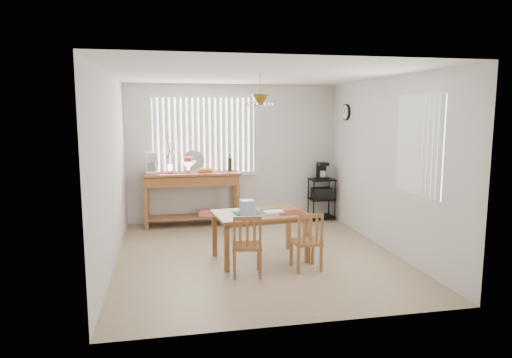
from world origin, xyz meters
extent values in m
cube|color=tan|center=(0.00, 0.00, -0.01)|extent=(4.00, 4.50, 0.01)
cube|color=silver|center=(0.00, 2.30, 1.30)|extent=(4.00, 0.10, 2.60)
cube|color=silver|center=(0.00, -2.30, 1.30)|extent=(4.00, 0.10, 2.60)
cube|color=silver|center=(-2.05, 0.00, 1.30)|extent=(0.10, 4.50, 2.60)
cube|color=silver|center=(2.05, 0.00, 1.30)|extent=(0.10, 4.50, 2.60)
cube|color=white|center=(0.00, 0.00, 2.65)|extent=(4.00, 4.50, 0.10)
cube|color=white|center=(-0.55, 2.25, 1.65)|extent=(1.90, 0.01, 1.40)
cube|color=white|center=(-1.45, 2.23, 1.65)|extent=(0.07, 0.03, 1.40)
cube|color=white|center=(-1.34, 2.23, 1.65)|extent=(0.07, 0.03, 1.40)
cube|color=white|center=(-1.24, 2.23, 1.65)|extent=(0.07, 0.03, 1.40)
cube|color=white|center=(-1.13, 2.23, 1.65)|extent=(0.07, 0.03, 1.40)
cube|color=white|center=(-1.03, 2.23, 1.65)|extent=(0.07, 0.03, 1.40)
cube|color=white|center=(-0.92, 2.23, 1.65)|extent=(0.07, 0.03, 1.40)
cube|color=white|center=(-0.81, 2.23, 1.65)|extent=(0.07, 0.03, 1.40)
cube|color=white|center=(-0.71, 2.23, 1.65)|extent=(0.07, 0.03, 1.40)
cube|color=white|center=(-0.60, 2.23, 1.65)|extent=(0.07, 0.03, 1.40)
cube|color=white|center=(-0.50, 2.23, 1.65)|extent=(0.07, 0.03, 1.40)
cube|color=white|center=(-0.39, 2.23, 1.65)|extent=(0.07, 0.03, 1.40)
cube|color=white|center=(-0.29, 2.23, 1.65)|extent=(0.07, 0.03, 1.40)
cube|color=white|center=(-0.18, 2.23, 1.65)|extent=(0.07, 0.03, 1.40)
cube|color=white|center=(-0.08, 2.23, 1.65)|extent=(0.07, 0.03, 1.40)
cube|color=white|center=(0.03, 2.23, 1.65)|extent=(0.07, 0.03, 1.40)
cube|color=white|center=(0.14, 2.23, 1.65)|extent=(0.07, 0.03, 1.40)
cube|color=white|center=(0.24, 2.23, 1.65)|extent=(0.07, 0.03, 1.40)
cube|color=white|center=(0.35, 2.23, 1.65)|extent=(0.07, 0.03, 1.40)
cube|color=white|center=(-0.55, 2.22, 0.92)|extent=(1.98, 0.06, 0.06)
cube|color=white|center=(-0.55, 2.22, 2.38)|extent=(1.98, 0.06, 0.06)
cube|color=white|center=(2.00, -0.90, 1.65)|extent=(0.01, 1.10, 1.30)
cube|color=white|center=(1.99, -1.40, 1.65)|extent=(0.03, 0.07, 1.30)
cube|color=white|center=(1.99, -1.29, 1.65)|extent=(0.03, 0.07, 1.30)
cube|color=white|center=(1.99, -1.18, 1.65)|extent=(0.03, 0.07, 1.30)
cube|color=white|center=(1.99, -1.07, 1.65)|extent=(0.03, 0.07, 1.30)
cube|color=white|center=(1.99, -0.96, 1.65)|extent=(0.03, 0.07, 1.30)
cube|color=white|center=(1.99, -0.85, 1.65)|extent=(0.03, 0.07, 1.30)
cube|color=white|center=(1.99, -0.74, 1.65)|extent=(0.03, 0.07, 1.30)
cube|color=white|center=(1.99, -0.63, 1.65)|extent=(0.03, 0.07, 1.30)
cube|color=white|center=(1.99, -0.52, 1.65)|extent=(0.03, 0.07, 1.30)
cube|color=white|center=(1.99, -0.41, 1.65)|extent=(0.03, 0.07, 1.30)
cylinder|color=black|center=(1.98, 1.55, 2.08)|extent=(0.04, 0.30, 0.30)
cylinder|color=white|center=(1.95, 1.55, 2.08)|extent=(0.01, 0.25, 0.25)
cylinder|color=olive|center=(0.01, -0.19, 2.43)|extent=(0.01, 0.01, 0.34)
cone|color=olive|center=(0.01, -0.19, 2.25)|extent=(0.24, 0.24, 0.14)
sphere|color=white|center=(0.17, -0.19, 2.19)|extent=(0.05, 0.05, 0.05)
sphere|color=white|center=(0.09, -0.05, 2.19)|extent=(0.05, 0.05, 0.05)
sphere|color=white|center=(-0.07, -0.05, 2.19)|extent=(0.05, 0.05, 0.05)
sphere|color=white|center=(-0.15, -0.19, 2.19)|extent=(0.05, 0.05, 0.05)
sphere|color=white|center=(-0.07, -0.33, 2.19)|extent=(0.05, 0.05, 0.05)
sphere|color=white|center=(0.09, -0.33, 2.19)|extent=(0.05, 0.05, 0.05)
cube|color=#986033|center=(-0.81, 1.98, 0.97)|extent=(1.76, 0.49, 0.04)
cube|color=#965E31|center=(-0.81, 1.98, 0.85)|extent=(1.69, 0.45, 0.18)
cube|color=#986033|center=(-1.64, 1.79, 0.38)|extent=(0.07, 0.07, 0.76)
cube|color=#986033|center=(0.01, 1.79, 0.38)|extent=(0.07, 0.07, 0.76)
cube|color=#986033|center=(-1.64, 2.18, 0.38)|extent=(0.07, 0.07, 0.76)
cube|color=#986033|center=(0.01, 2.18, 0.38)|extent=(0.07, 0.07, 0.76)
cube|color=#986033|center=(-0.81, 1.98, 0.16)|extent=(1.63, 0.43, 0.03)
cube|color=red|center=(-0.54, 1.98, 0.24)|extent=(0.33, 0.24, 0.11)
cube|color=maroon|center=(-0.81, 1.98, 0.99)|extent=(1.67, 0.27, 0.01)
cube|color=white|center=(-1.52, 1.98, 1.02)|extent=(0.22, 0.26, 0.05)
cube|color=white|center=(-1.52, 2.07, 1.15)|extent=(0.22, 0.09, 0.33)
cube|color=white|center=(-1.52, 1.96, 1.34)|extent=(0.22, 0.24, 0.08)
cylinder|color=white|center=(-1.52, 1.95, 1.12)|extent=(0.14, 0.14, 0.14)
cylinder|color=white|center=(-0.87, 1.96, 1.04)|extent=(0.05, 0.05, 0.11)
cone|color=white|center=(-0.87, 1.96, 1.15)|extent=(0.29, 0.29, 0.10)
sphere|color=red|center=(-0.81, 1.96, 1.24)|extent=(0.09, 0.09, 0.09)
sphere|color=red|center=(-0.85, 2.01, 1.24)|extent=(0.09, 0.09, 0.09)
sphere|color=red|center=(-0.91, 1.99, 1.24)|extent=(0.09, 0.09, 0.09)
sphere|color=red|center=(-0.91, 1.93, 1.24)|extent=(0.09, 0.09, 0.09)
sphere|color=red|center=(-0.85, 1.91, 1.24)|extent=(0.09, 0.09, 0.09)
sphere|color=orange|center=(-0.66, 1.89, 1.03)|extent=(0.09, 0.09, 0.09)
sphere|color=orange|center=(-0.57, 1.89, 1.03)|extent=(0.09, 0.09, 0.09)
sphere|color=orange|center=(-0.48, 1.89, 1.03)|extent=(0.09, 0.09, 0.09)
cylinder|color=silver|center=(-0.76, 2.19, 1.19)|extent=(0.40, 0.10, 0.39)
cylinder|color=white|center=(-1.20, 2.04, 1.07)|extent=(0.09, 0.09, 0.15)
cylinder|color=#4C3823|center=(-1.20, 2.04, 1.39)|extent=(0.09, 0.04, 0.49)
cylinder|color=#4C3823|center=(-1.20, 2.04, 1.42)|extent=(0.15, 0.07, 0.53)
cylinder|color=#4C3823|center=(-1.20, 2.04, 1.36)|extent=(0.19, 0.09, 0.40)
cylinder|color=#4C3823|center=(-1.20, 2.04, 1.45)|extent=(0.06, 0.03, 0.60)
cylinder|color=#4C3823|center=(-1.20, 2.04, 1.35)|extent=(0.24, 0.11, 0.34)
cylinder|color=black|center=(-0.10, 2.04, 1.12)|extent=(0.08, 0.08, 0.25)
cylinder|color=black|center=(-0.10, 2.04, 1.29)|extent=(0.03, 0.03, 0.09)
cylinder|color=black|center=(1.48, 1.83, 0.40)|extent=(0.02, 0.02, 0.80)
cylinder|color=black|center=(1.92, 1.83, 0.40)|extent=(0.02, 0.02, 0.80)
cylinder|color=black|center=(1.48, 2.17, 0.40)|extent=(0.02, 0.02, 0.80)
cylinder|color=black|center=(1.92, 2.17, 0.40)|extent=(0.02, 0.02, 0.80)
cube|color=black|center=(1.70, 2.00, 0.79)|extent=(0.47, 0.38, 0.03)
cube|color=black|center=(1.70, 2.00, 0.40)|extent=(0.47, 0.38, 0.02)
cube|color=black|center=(1.70, 2.00, 0.06)|extent=(0.47, 0.38, 0.02)
cube|color=black|center=(1.70, 2.00, 0.51)|extent=(0.36, 0.28, 0.21)
cube|color=black|center=(1.70, 1.98, 0.82)|extent=(0.19, 0.23, 0.05)
cube|color=black|center=(1.70, 2.06, 0.94)|extent=(0.19, 0.08, 0.28)
cube|color=black|center=(1.70, 1.98, 1.10)|extent=(0.19, 0.21, 0.07)
cylinder|color=silver|center=(1.70, 1.97, 0.91)|extent=(0.12, 0.12, 0.12)
cube|color=#986033|center=(0.01, -0.19, 0.66)|extent=(1.35, 0.96, 0.04)
cube|color=#965E31|center=(0.01, -0.19, 0.62)|extent=(1.25, 0.86, 0.05)
cube|color=#986033|center=(-0.52, -0.61, 0.29)|extent=(0.07, 0.07, 0.59)
cube|color=#986033|center=(0.63, -0.47, 0.29)|extent=(0.07, 0.07, 0.59)
cube|color=#986033|center=(-0.61, 0.10, 0.29)|extent=(0.07, 0.07, 0.59)
cube|color=#986033|center=(0.54, 0.23, 0.29)|extent=(0.07, 0.07, 0.59)
cube|color=#147673|center=(-0.18, -0.16, 0.68)|extent=(0.41, 0.31, 0.01)
cube|color=maroon|center=(0.43, -0.27, 0.68)|extent=(0.41, 0.31, 0.01)
cube|color=white|center=(0.19, -0.21, 0.69)|extent=(0.30, 0.25, 0.02)
cube|color=black|center=(0.18, -0.09, 0.69)|extent=(0.27, 0.06, 0.03)
cube|color=#94B9D8|center=(-0.20, -0.35, 0.79)|extent=(0.20, 0.20, 0.22)
cube|color=#986033|center=(-0.29, -0.77, 0.38)|extent=(0.42, 0.42, 0.04)
cube|color=#986033|center=(-0.11, -0.64, 0.18)|extent=(0.04, 0.04, 0.36)
cube|color=#986033|center=(-0.42, -0.59, 0.18)|extent=(0.04, 0.04, 0.36)
cube|color=#986033|center=(-0.15, -0.95, 0.18)|extent=(0.04, 0.04, 0.36)
cube|color=#986033|center=(-0.47, -0.91, 0.18)|extent=(0.04, 0.04, 0.36)
cube|color=#986033|center=(-0.15, -0.96, 0.60)|extent=(0.04, 0.04, 0.41)
cube|color=#986033|center=(-0.47, -0.92, 0.60)|extent=(0.04, 0.04, 0.41)
cube|color=#986033|center=(-0.31, -0.94, 0.78)|extent=(0.34, 0.07, 0.05)
cube|color=#986033|center=(-0.22, -0.95, 0.58)|extent=(0.04, 0.02, 0.33)
cube|color=#986033|center=(-0.31, -0.94, 0.58)|extent=(0.04, 0.02, 0.33)
cube|color=#986033|center=(-0.40, -0.93, 0.58)|extent=(0.04, 0.02, 0.33)
cube|color=#986033|center=(0.53, -0.71, 0.37)|extent=(0.38, 0.38, 0.03)
cube|color=#986033|center=(0.68, -0.55, 0.18)|extent=(0.04, 0.04, 0.36)
cube|color=#986033|center=(0.37, -0.56, 0.18)|extent=(0.04, 0.04, 0.36)
cube|color=#986033|center=(0.69, -0.86, 0.18)|extent=(0.04, 0.04, 0.36)
cube|color=#986033|center=(0.38, -0.87, 0.18)|extent=(0.04, 0.04, 0.36)
cube|color=#986033|center=(0.69, -0.87, 0.59)|extent=(0.03, 0.03, 0.40)
cube|color=#986033|center=(0.38, -0.88, 0.59)|extent=(0.03, 0.03, 0.40)
cube|color=#986033|center=(0.53, -0.88, 0.76)|extent=(0.33, 0.04, 0.05)
cube|color=#986033|center=(0.62, -0.87, 0.57)|extent=(0.04, 0.02, 0.32)
cube|color=#986033|center=(0.53, -0.88, 0.57)|extent=(0.04, 0.02, 0.32)
cube|color=#986033|center=(0.45, -0.88, 0.57)|extent=(0.04, 0.02, 0.32)
camera|label=1|loc=(-1.28, -6.34, 2.08)|focal=32.00mm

